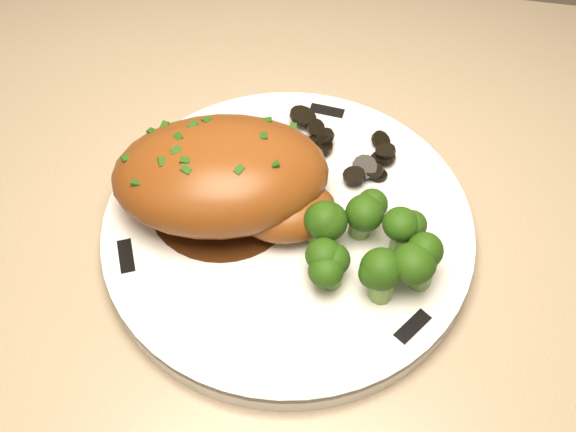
% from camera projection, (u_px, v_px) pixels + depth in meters
% --- Properties ---
extents(counter, '(1.93, 0.65, 0.95)m').
position_uv_depth(counter, '(241.00, 387.00, 0.94)').
color(counter, '#503124').
rests_on(counter, ground).
extents(plate, '(0.34, 0.34, 0.02)m').
position_uv_depth(plate, '(288.00, 231.00, 0.57)').
color(plate, silver).
rests_on(plate, counter).
extents(rim_accent_0, '(0.03, 0.01, 0.00)m').
position_uv_depth(rim_accent_0, '(327.00, 111.00, 0.64)').
color(rim_accent_0, black).
rests_on(rim_accent_0, plate).
extents(rim_accent_1, '(0.02, 0.03, 0.00)m').
position_uv_depth(rim_accent_1, '(126.00, 256.00, 0.54)').
color(rim_accent_1, black).
rests_on(rim_accent_1, plate).
extents(rim_accent_2, '(0.03, 0.03, 0.00)m').
position_uv_depth(rim_accent_2, '(413.00, 327.00, 0.51)').
color(rim_accent_2, black).
rests_on(rim_accent_2, plate).
extents(gravy_pool, '(0.12, 0.12, 0.00)m').
position_uv_depth(gravy_pool, '(224.00, 200.00, 0.58)').
color(gravy_pool, '#341909').
rests_on(gravy_pool, plate).
extents(chicken_breast, '(0.19, 0.15, 0.06)m').
position_uv_depth(chicken_breast, '(228.00, 179.00, 0.55)').
color(chicken_breast, brown).
rests_on(chicken_breast, plate).
extents(mushroom_pile, '(0.09, 0.07, 0.02)m').
position_uv_depth(mushroom_pile, '(332.00, 153.00, 0.60)').
color(mushroom_pile, black).
rests_on(mushroom_pile, plate).
extents(broccoli_florets, '(0.11, 0.08, 0.04)m').
position_uv_depth(broccoli_florets, '(369.00, 246.00, 0.52)').
color(broccoli_florets, olive).
rests_on(broccoli_florets, plate).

